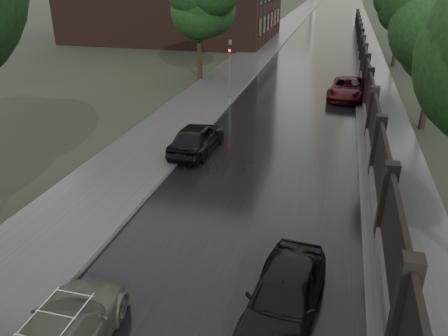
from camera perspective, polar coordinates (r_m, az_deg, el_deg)
fence_right at (r=35.99m, az=17.84°, el=11.94°), size 0.45×75.72×2.70m
tree_left_far at (r=35.00m, az=-3.33°, el=19.72°), size 4.25×4.25×7.39m
tree_right_b at (r=25.86m, az=26.28°, el=15.04°), size 4.08×4.08×7.01m
tree_right_c at (r=43.59m, az=22.20°, el=18.63°), size 4.08×4.08×7.01m
traffic_light at (r=29.61m, az=0.79°, el=13.32°), size 0.16×0.32×4.00m
hatchback_left at (r=21.12m, az=-3.56°, el=3.95°), size 1.95×4.39×1.47m
car_right_near at (r=11.42m, az=7.84°, el=-16.20°), size 2.12×4.38×1.44m
car_right_far at (r=31.63m, az=15.81°, el=9.98°), size 2.80×5.19×1.38m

